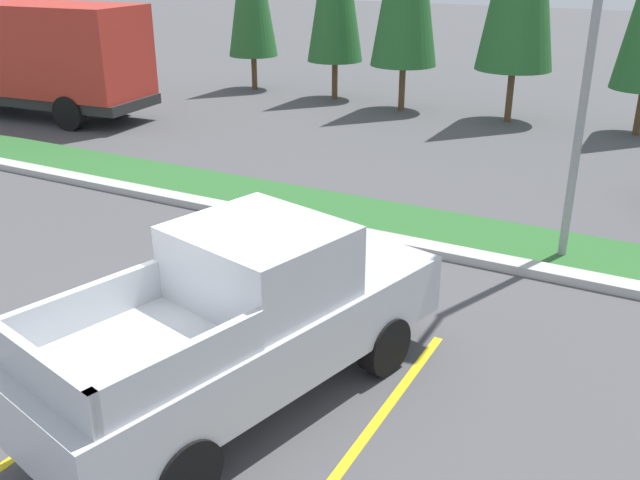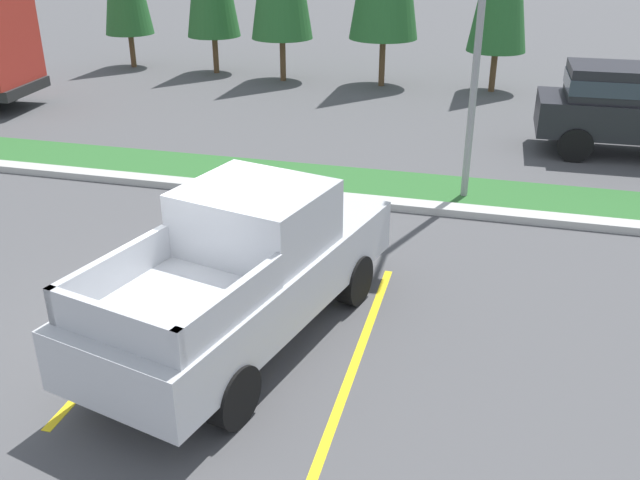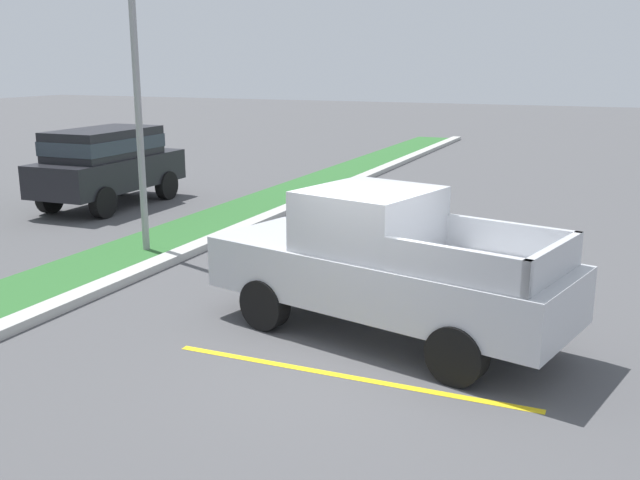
% 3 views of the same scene
% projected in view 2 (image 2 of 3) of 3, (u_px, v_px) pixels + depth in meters
% --- Properties ---
extents(ground_plane, '(120.00, 120.00, 0.00)m').
position_uv_depth(ground_plane, '(193.00, 324.00, 9.82)').
color(ground_plane, '#4C4C4F').
extents(parking_line_near, '(0.12, 4.80, 0.01)m').
position_uv_depth(parking_line_near, '(146.00, 321.00, 9.88)').
color(parking_line_near, yellow).
rests_on(parking_line_near, ground).
extents(parking_line_far, '(0.12, 4.80, 0.01)m').
position_uv_depth(parking_line_far, '(359.00, 353.00, 9.17)').
color(parking_line_far, yellow).
rests_on(parking_line_far, ground).
extents(curb_strip, '(56.00, 0.40, 0.15)m').
position_uv_depth(curb_strip, '(294.00, 194.00, 14.16)').
color(curb_strip, '#B2B2AD').
rests_on(curb_strip, ground).
extents(grass_median, '(56.00, 1.80, 0.06)m').
position_uv_depth(grass_median, '(308.00, 179.00, 15.14)').
color(grass_median, '#2D662D').
rests_on(grass_median, ground).
extents(pickup_truck_main, '(3.10, 5.52, 2.10)m').
position_uv_depth(pickup_truck_main, '(247.00, 268.00, 9.13)').
color(pickup_truck_main, black).
rests_on(pickup_truck_main, ground).
extents(suv_distant, '(4.63, 2.02, 2.10)m').
position_uv_depth(suv_distant, '(637.00, 104.00, 16.25)').
color(suv_distant, black).
rests_on(suv_distant, ground).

